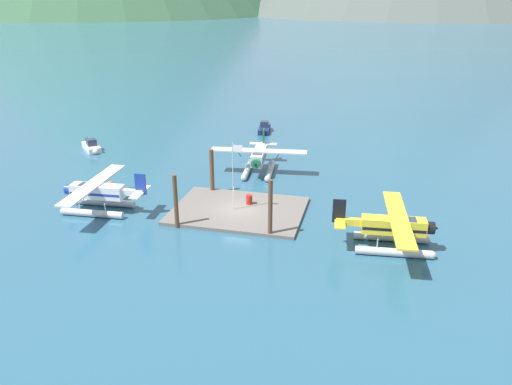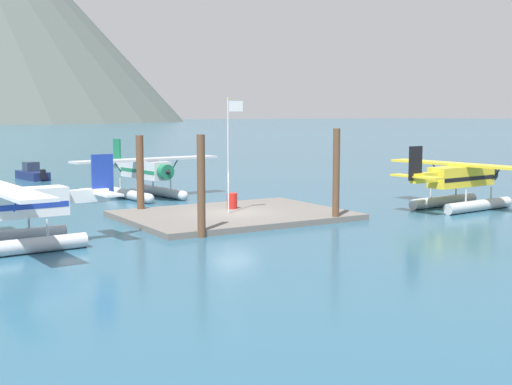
{
  "view_description": "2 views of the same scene",
  "coord_description": "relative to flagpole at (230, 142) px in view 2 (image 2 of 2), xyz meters",
  "views": [
    {
      "loc": [
        11.37,
        -39.55,
        18.3
      ],
      "look_at": [
        1.65,
        -0.05,
        2.08
      ],
      "focal_mm": 34.96,
      "sensor_mm": 36.0,
      "label": 1
    },
    {
      "loc": [
        -18.05,
        -31.98,
        5.63
      ],
      "look_at": [
        2.28,
        1.45,
        1.11
      ],
      "focal_mm": 47.99,
      "sensor_mm": 36.0,
      "label": 2
    }
  ],
  "objects": [
    {
      "name": "piling_far_left",
      "position": [
        -3.49,
        4.11,
        -1.92
      ],
      "size": [
        0.42,
        0.42,
        4.43
      ],
      "primitive_type": "cylinder",
      "color": "brown",
      "rests_on": "ground"
    },
    {
      "name": "fuel_drum",
      "position": [
        0.95,
        1.5,
        -3.39
      ],
      "size": [
        0.62,
        0.62,
        0.88
      ],
      "color": "#AD1E19",
      "rests_on": "dock_platform"
    },
    {
      "name": "boat_navy_open_north",
      "position": [
        -3.78,
        28.33,
        -3.64
      ],
      "size": [
        2.09,
        4.87,
        1.5
      ],
      "color": "navy",
      "rests_on": "ground"
    },
    {
      "name": "flagpole",
      "position": [
        0.0,
        0.0,
        0.0
      ],
      "size": [
        0.95,
        0.1,
        6.18
      ],
      "color": "silver",
      "rests_on": "dock_platform"
    },
    {
      "name": "piling_near_right",
      "position": [
        4.09,
        -3.92,
        -1.69
      ],
      "size": [
        0.36,
        0.36,
        4.88
      ],
      "primitive_type": "cylinder",
      "color": "brown",
      "rests_on": "ground"
    },
    {
      "name": "ground_plane",
      "position": [
        0.29,
        0.13,
        -4.13
      ],
      "size": [
        1200.0,
        1200.0,
        0.0
      ],
      "primitive_type": "plane",
      "color": "#285670"
    },
    {
      "name": "seaplane_yellow_stbd_aft",
      "position": [
        13.68,
        -3.68,
        -2.56
      ],
      "size": [
        7.96,
        10.49,
        3.84
      ],
      "color": "#B7BABF",
      "rests_on": "ground"
    },
    {
      "name": "seaplane_silver_bow_centre",
      "position": [
        -0.4,
        10.93,
        -2.56
      ],
      "size": [
        10.49,
        7.95,
        3.84
      ],
      "color": "#B7BABF",
      "rests_on": "ground"
    },
    {
      "name": "piling_near_left",
      "position": [
        -3.85,
        -4.18,
        -1.78
      ],
      "size": [
        0.37,
        0.37,
        4.7
      ],
      "primitive_type": "cylinder",
      "color": "brown",
      "rests_on": "ground"
    },
    {
      "name": "dock_platform",
      "position": [
        0.29,
        0.13,
        -3.98
      ],
      "size": [
        11.67,
        8.68,
        0.3
      ],
      "primitive_type": "cube",
      "color": "#66605B",
      "rests_on": "ground"
    },
    {
      "name": "seaplane_white_port_aft",
      "position": [
        -12.03,
        -2.67,
        -2.56
      ],
      "size": [
        7.97,
        10.47,
        3.84
      ],
      "color": "#B7BABF",
      "rests_on": "ground"
    }
  ]
}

